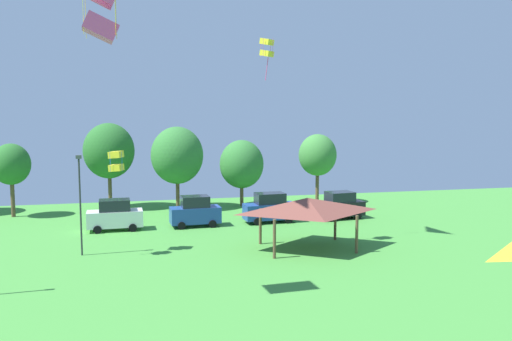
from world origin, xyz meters
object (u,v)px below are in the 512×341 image
object	(u,v)px
treeline_tree_2	(109,151)
treeline_tree_4	(242,164)
parked_car_third_from_left	(270,208)
park_pavilion	(307,205)
kite_flying_1	(100,10)
parked_car_rightmost_in_row	(340,206)
treeline_tree_1	(11,165)
parked_car_second_from_left	(195,212)
treeline_tree_3	(177,155)
kite_flying_6	(116,161)
parked_car_leftmost	(115,215)
light_post_1	(80,200)
treeline_tree_5	(318,155)
kite_flying_5	(267,48)

from	to	relation	value
treeline_tree_2	treeline_tree_4	bearing A→B (deg)	-5.88
parked_car_third_from_left	park_pavilion	world-z (taller)	park_pavilion
kite_flying_1	parked_car_rightmost_in_row	xyz separation A→B (m)	(19.28, 17.99, -13.09)
treeline_tree_1	treeline_tree_2	xyz separation A→B (m)	(8.48, 2.34, 0.92)
kite_flying_1	treeline_tree_1	world-z (taller)	kite_flying_1
kite_flying_1	parked_car_third_from_left	bearing A→B (deg)	54.33
parked_car_second_from_left	treeline_tree_3	distance (m)	9.51
kite_flying_6	parked_car_leftmost	size ratio (longest dim) A/B	0.31
treeline_tree_2	treeline_tree_4	xyz separation A→B (m)	(12.97, -1.34, -1.47)
light_post_1	treeline_tree_3	size ratio (longest dim) A/B	0.83
parked_car_leftmost	parked_car_third_from_left	xyz separation A→B (m)	(12.98, 0.23, 0.03)
treeline_tree_3	park_pavilion	bearing A→B (deg)	-66.82
parked_car_leftmost	park_pavilion	world-z (taller)	park_pavilion
treeline_tree_4	kite_flying_1	bearing A→B (deg)	-114.46
kite_flying_6	parked_car_rightmost_in_row	xyz separation A→B (m)	(19.04, 7.64, -5.07)
treeline_tree_5	kite_flying_1	bearing A→B (deg)	-127.29
parked_car_rightmost_in_row	treeline_tree_4	distance (m)	11.58
parked_car_second_from_left	treeline_tree_4	world-z (taller)	treeline_tree_4
kite_flying_6	treeline_tree_4	bearing A→B (deg)	53.80
kite_flying_1	treeline_tree_3	world-z (taller)	kite_flying_1
parked_car_leftmost	parked_car_second_from_left	size ratio (longest dim) A/B	1.05
parked_car_leftmost	parked_car_third_from_left	distance (m)	12.98
kite_flying_1	treeline_tree_5	size ratio (longest dim) A/B	0.41
light_post_1	treeline_tree_3	world-z (taller)	treeline_tree_3
parked_car_third_from_left	treeline_tree_2	size ratio (longest dim) A/B	0.55
light_post_1	treeline_tree_2	world-z (taller)	treeline_tree_2
treeline_tree_3	treeline_tree_5	distance (m)	14.53
kite_flying_1	parked_car_second_from_left	xyz separation A→B (m)	(6.30, 17.61, -13.03)
treeline_tree_2	parked_car_rightmost_in_row	bearing A→B (deg)	-26.01
parked_car_leftmost	parked_car_rightmost_in_row	size ratio (longest dim) A/B	1.00
kite_flying_1	treeline_tree_3	distance (m)	28.25
kite_flying_5	treeline_tree_3	size ratio (longest dim) A/B	0.35
treeline_tree_1	treeline_tree_5	bearing A→B (deg)	1.72
kite_flying_1	kite_flying_5	world-z (taller)	kite_flying_1
parked_car_leftmost	parked_car_second_from_left	bearing A→B (deg)	-1.86
parked_car_rightmost_in_row	treeline_tree_1	xyz separation A→B (m)	(-28.68, 7.51, 3.60)
kite_flying_5	treeline_tree_1	world-z (taller)	kite_flying_5
parked_car_third_from_left	light_post_1	xyz separation A→B (m)	(-14.93, -7.57, 2.51)
treeline_tree_3	parked_car_leftmost	bearing A→B (deg)	-123.83
treeline_tree_3	kite_flying_5	bearing A→B (deg)	-73.81
parked_car_second_from_left	treeline_tree_2	xyz separation A→B (m)	(-7.22, 10.23, 4.46)
treeline_tree_2	treeline_tree_3	bearing A→B (deg)	-14.32
parked_car_third_from_left	parked_car_rightmost_in_row	size ratio (longest dim) A/B	1.04
treeline_tree_3	kite_flying_1	bearing A→B (deg)	-102.01
parked_car_second_from_left	light_post_1	world-z (taller)	light_post_1
parked_car_leftmost	treeline_tree_3	xyz separation A→B (m)	(5.76, 8.59, 4.06)
treeline_tree_1	treeline_tree_5	size ratio (longest dim) A/B	0.93
parked_car_rightmost_in_row	treeline_tree_5	world-z (taller)	treeline_tree_5
parked_car_third_from_left	light_post_1	size ratio (longest dim) A/B	0.69
treeline_tree_3	parked_car_second_from_left	bearing A→B (deg)	-85.12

